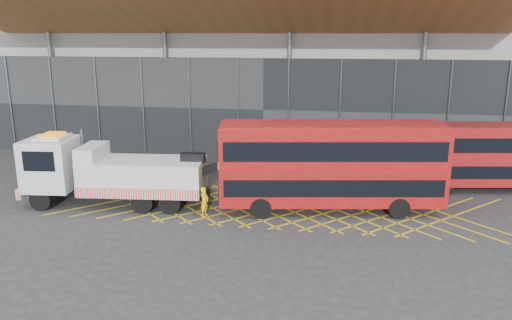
% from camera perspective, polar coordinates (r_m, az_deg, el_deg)
% --- Properties ---
extents(ground_plane, '(120.00, 120.00, 0.00)m').
position_cam_1_polar(ground_plane, '(30.38, -6.07, -4.86)').
color(ground_plane, '#262629').
extents(road_markings, '(26.36, 7.16, 0.01)m').
position_cam_1_polar(road_markings, '(29.52, 3.00, -5.36)').
color(road_markings, gold).
rests_on(road_markings, ground_plane).
extents(construction_building, '(55.00, 23.97, 18.00)m').
position_cam_1_polar(construction_building, '(46.40, 2.07, 13.16)').
color(construction_building, gray).
rests_on(construction_building, ground_plane).
extents(recovery_truck, '(12.53, 3.82, 4.34)m').
position_cam_1_polar(recovery_truck, '(30.52, -16.53, -1.35)').
color(recovery_truck, black).
rests_on(recovery_truck, ground_plane).
extents(bus_towed, '(12.83, 4.84, 5.10)m').
position_cam_1_polar(bus_towed, '(28.44, 8.55, -0.31)').
color(bus_towed, maroon).
rests_on(bus_towed, ground_plane).
extents(bus_second, '(10.85, 4.06, 4.31)m').
position_cam_1_polar(bus_second, '(35.48, 25.58, 0.63)').
color(bus_second, maroon).
rests_on(bus_second, ground_plane).
extents(worker, '(0.53, 0.69, 1.67)m').
position_cam_1_polar(worker, '(27.96, -5.90, -4.77)').
color(worker, yellow).
rests_on(worker, ground_plane).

